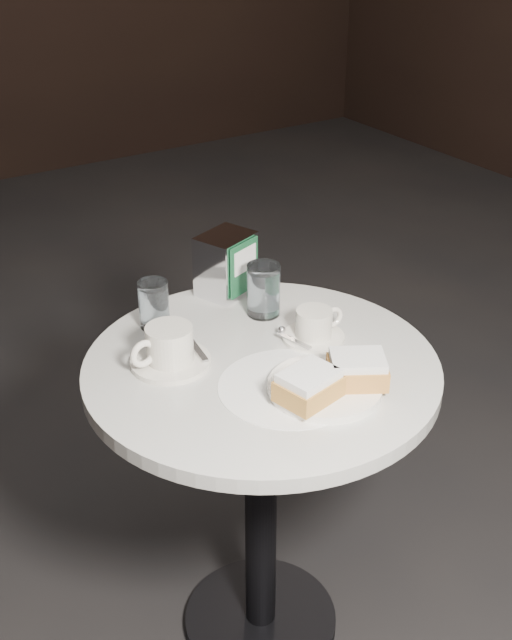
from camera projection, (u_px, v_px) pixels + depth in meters
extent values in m
plane|color=black|center=(260.00, 623.00, 1.93)|extent=(7.00, 7.00, 0.00)
cylinder|color=black|center=(260.00, 619.00, 1.92)|extent=(0.36, 0.36, 0.03)
cylinder|color=black|center=(261.00, 509.00, 1.75)|extent=(0.07, 0.07, 0.70)
cylinder|color=silver|center=(261.00, 368.00, 1.57)|extent=(0.70, 0.70, 0.03)
cylinder|color=white|center=(289.00, 387.00, 1.49)|extent=(0.30, 0.30, 0.00)
cylinder|color=white|center=(325.00, 387.00, 1.48)|extent=(0.23, 0.23, 0.02)
cube|color=#C68B3D|center=(309.00, 389.00, 1.42)|extent=(0.12, 0.11, 0.04)
cube|color=white|center=(309.00, 376.00, 1.41)|extent=(0.11, 0.10, 0.02)
cube|color=#CE8B3F|center=(357.00, 373.00, 1.47)|extent=(0.13, 0.13, 0.04)
cube|color=white|center=(358.00, 360.00, 1.46)|extent=(0.12, 0.12, 0.02)
cylinder|color=silver|center=(171.00, 362.00, 1.56)|extent=(0.17, 0.17, 0.01)
cylinder|color=silver|center=(170.00, 344.00, 1.54)|extent=(0.10, 0.10, 0.07)
cylinder|color=#835D47|center=(169.00, 330.00, 1.52)|extent=(0.09, 0.09, 0.00)
torus|color=white|center=(143.00, 354.00, 1.51)|extent=(0.06, 0.02, 0.06)
cube|color=#B3B3B8|center=(196.00, 348.00, 1.59)|extent=(0.03, 0.11, 0.00)
sphere|color=#B5B5BA|center=(180.00, 335.00, 1.62)|extent=(0.02, 0.02, 0.02)
cylinder|color=white|center=(313.00, 337.00, 1.64)|extent=(0.13, 0.13, 0.01)
cylinder|color=silver|center=(314.00, 323.00, 1.63)|extent=(0.08, 0.08, 0.06)
cylinder|color=#825E47|center=(314.00, 313.00, 1.61)|extent=(0.07, 0.07, 0.00)
torus|color=silver|center=(333.00, 317.00, 1.65)|extent=(0.05, 0.01, 0.05)
cube|color=#B2B2B7|center=(294.00, 340.00, 1.62)|extent=(0.03, 0.09, 0.00)
sphere|color=#B8B7BC|center=(282.00, 330.00, 1.65)|extent=(0.02, 0.02, 0.02)
cylinder|color=white|center=(154.00, 304.00, 1.67)|extent=(0.08, 0.08, 0.10)
cylinder|color=white|center=(154.00, 306.00, 1.67)|extent=(0.07, 0.07, 0.09)
cylinder|color=silver|center=(264.00, 290.00, 1.71)|extent=(0.07, 0.07, 0.12)
cylinder|color=white|center=(264.00, 292.00, 1.71)|extent=(0.06, 0.06, 0.10)
cube|color=white|center=(226.00, 264.00, 1.80)|extent=(0.15, 0.13, 0.14)
cube|color=#17522E|center=(244.00, 268.00, 1.77)|extent=(0.09, 0.04, 0.12)
cube|color=white|center=(245.00, 260.00, 1.76)|extent=(0.07, 0.03, 0.06)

